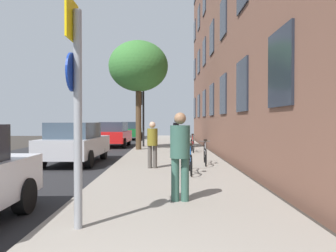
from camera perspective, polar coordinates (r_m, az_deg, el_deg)
The scene contains 17 objects.
ground_plane at distance 16.99m, azimuth -11.61°, elevation -4.86°, with size 41.80×41.80×0.00m, color #332D28.
road_asphalt at distance 17.52m, azimuth -18.38°, elevation -4.69°, with size 7.00×38.00×0.01m, color #232326.
sidewalk at distance 16.66m, azimuth 0.32°, elevation -4.74°, with size 4.20×38.00×0.12m, color gray.
building_facade at distance 17.25m, azimuth 9.53°, elevation 19.74°, with size 0.56×27.00×14.51m.
sign_post at distance 4.91m, azimuth -15.84°, elevation 5.00°, with size 0.16×0.60×3.32m.
traffic_light at distance 20.13m, azimuth -4.64°, elevation 3.09°, with size 0.43×0.24×3.42m.
tree_near at distance 18.29m, azimuth -5.21°, elevation 10.32°, with size 3.27×3.27×6.00m.
bicycle_0 at distance 9.78m, azimuth 3.93°, elevation -6.25°, with size 0.42×1.68×0.91m.
bicycle_1 at distance 11.83m, azimuth 6.53°, elevation -5.01°, with size 0.42×1.70×0.92m.
bicycle_2 at distance 16.58m, azimuth 4.29°, elevation -3.31°, with size 0.42×1.61×0.93m.
bicycle_3 at distance 18.22m, azimuth 2.97°, elevation -2.92°, with size 0.51×1.65×0.94m.
pedestrian_0 at distance 6.35m, azimuth 2.14°, elevation -4.32°, with size 0.54×0.54×1.73m.
pedestrian_1 at distance 10.81m, azimuth -2.75°, elevation -2.76°, with size 0.47×0.47×1.54m.
pedestrian_2 at distance 21.31m, azimuth 1.42°, elevation -0.74°, with size 0.42×0.42×1.71m.
car_1 at distance 13.38m, azimuth -15.96°, elevation -2.78°, with size 1.97×4.26×1.62m.
car_2 at distance 21.48m, azimuth -9.39°, elevation -1.42°, with size 1.86×3.96×1.62m.
car_3 at distance 29.71m, azimuth -6.46°, elevation -0.79°, with size 1.87×4.09×1.62m.
Camera 1 is at (0.91, -1.58, 1.68)m, focal length 34.72 mm.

